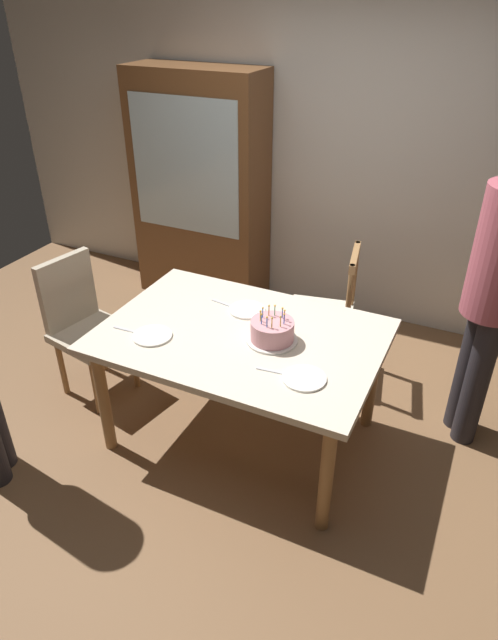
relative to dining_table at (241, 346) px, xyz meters
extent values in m
plane|color=brown|center=(0.00, 0.00, -0.67)|extent=(6.40, 6.40, 0.00)
cube|color=beige|center=(0.00, 1.85, 0.63)|extent=(6.40, 0.10, 2.60)
cube|color=beige|center=(0.00, 0.00, 0.07)|extent=(1.55, 1.07, 0.04)
cylinder|color=#9E7042|center=(-0.68, -0.43, -0.31)|extent=(0.07, 0.07, 0.71)
cylinder|color=#9E7042|center=(0.68, -0.43, -0.31)|extent=(0.07, 0.07, 0.71)
cylinder|color=#9E7042|center=(-0.68, 0.43, -0.31)|extent=(0.07, 0.07, 0.71)
cylinder|color=#9E7042|center=(0.68, 0.43, -0.31)|extent=(0.07, 0.07, 0.71)
cylinder|color=silver|center=(0.19, 0.01, 0.09)|extent=(0.28, 0.28, 0.01)
cylinder|color=#D18C93|center=(0.19, 0.01, 0.15)|extent=(0.24, 0.24, 0.11)
cylinder|color=#4C7FE5|center=(0.25, 0.01, 0.24)|extent=(0.01, 0.01, 0.05)
sphere|color=#FFC64C|center=(0.25, 0.01, 0.27)|extent=(0.01, 0.01, 0.01)
cylinder|color=#D872CC|center=(0.24, 0.04, 0.24)|extent=(0.01, 0.01, 0.05)
sphere|color=#FFC64C|center=(0.24, 0.04, 0.27)|extent=(0.01, 0.01, 0.01)
cylinder|color=#4C7FE5|center=(0.22, 0.06, 0.24)|extent=(0.01, 0.01, 0.05)
sphere|color=#FFC64C|center=(0.22, 0.06, 0.27)|extent=(0.01, 0.01, 0.01)
cylinder|color=#66CC72|center=(0.17, 0.07, 0.24)|extent=(0.01, 0.01, 0.05)
sphere|color=#FFC64C|center=(0.17, 0.07, 0.27)|extent=(0.01, 0.01, 0.01)
cylinder|color=#F2994C|center=(0.14, 0.05, 0.24)|extent=(0.01, 0.01, 0.05)
sphere|color=#FFC64C|center=(0.14, 0.05, 0.27)|extent=(0.01, 0.01, 0.01)
cylinder|color=#4C7FE5|center=(0.12, 0.02, 0.24)|extent=(0.01, 0.01, 0.05)
sphere|color=#FFC64C|center=(0.12, 0.02, 0.27)|extent=(0.01, 0.01, 0.01)
cylinder|color=yellow|center=(0.13, -0.02, 0.24)|extent=(0.01, 0.01, 0.05)
sphere|color=#FFC64C|center=(0.13, -0.02, 0.27)|extent=(0.01, 0.01, 0.01)
cylinder|color=#4C7FE5|center=(0.14, -0.04, 0.24)|extent=(0.01, 0.01, 0.05)
sphere|color=#FFC64C|center=(0.14, -0.04, 0.27)|extent=(0.01, 0.01, 0.01)
cylinder|color=#4C7FE5|center=(0.18, -0.06, 0.24)|extent=(0.01, 0.01, 0.05)
sphere|color=#FFC64C|center=(0.18, -0.06, 0.27)|extent=(0.01, 0.01, 0.01)
cylinder|color=yellow|center=(0.21, -0.06, 0.24)|extent=(0.01, 0.01, 0.05)
sphere|color=#FFC64C|center=(0.21, -0.06, 0.27)|extent=(0.01, 0.01, 0.01)
cylinder|color=yellow|center=(0.24, -0.02, 0.24)|extent=(0.01, 0.01, 0.05)
sphere|color=#FFC64C|center=(0.24, -0.02, 0.27)|extent=(0.01, 0.01, 0.01)
cylinder|color=white|center=(-0.43, -0.24, 0.09)|extent=(0.22, 0.22, 0.01)
cylinder|color=white|center=(-0.08, 0.24, 0.09)|extent=(0.22, 0.22, 0.01)
cylinder|color=white|center=(0.47, -0.24, 0.09)|extent=(0.22, 0.22, 0.01)
cube|color=silver|center=(-0.59, -0.25, 0.09)|extent=(0.18, 0.02, 0.01)
cube|color=silver|center=(-0.24, 0.25, 0.09)|extent=(0.18, 0.05, 0.01)
cube|color=silver|center=(0.31, -0.25, 0.09)|extent=(0.18, 0.03, 0.01)
cube|color=beige|center=(0.18, 0.85, -0.22)|extent=(0.51, 0.51, 0.05)
cylinder|color=#9E7042|center=(-0.02, 0.99, -0.46)|extent=(0.04, 0.04, 0.42)
cylinder|color=#9E7042|center=(0.05, 0.66, -0.46)|extent=(0.04, 0.04, 0.42)
cylinder|color=#9E7042|center=(0.32, 1.05, -0.46)|extent=(0.04, 0.04, 0.42)
cylinder|color=#9E7042|center=(0.38, 0.72, -0.46)|extent=(0.04, 0.04, 0.42)
cylinder|color=#9E7042|center=(0.34, 1.07, 0.03)|extent=(0.04, 0.04, 0.50)
cylinder|color=#9E7042|center=(0.41, 0.71, 0.03)|extent=(0.04, 0.04, 0.50)
cube|color=#9E7042|center=(0.38, 0.89, 0.25)|extent=(0.11, 0.40, 0.06)
cube|color=tan|center=(-1.08, -0.01, -0.22)|extent=(0.52, 0.52, 0.05)
cylinder|color=#9E7042|center=(-0.94, -0.21, -0.46)|extent=(0.04, 0.04, 0.42)
cylinder|color=#9E7042|center=(-0.88, 0.12, -0.46)|extent=(0.04, 0.04, 0.42)
cylinder|color=#9E7042|center=(-1.28, -0.15, -0.46)|extent=(0.04, 0.04, 0.42)
cylinder|color=#9E7042|center=(-1.21, 0.19, -0.46)|extent=(0.04, 0.04, 0.42)
cube|color=tan|center=(-1.27, 0.03, 0.03)|extent=(0.13, 0.40, 0.50)
cylinder|color=#262328|center=(1.19, 0.68, -0.24)|extent=(0.14, 0.14, 0.86)
cylinder|color=#262328|center=(1.25, 0.57, -0.24)|extent=(0.14, 0.14, 0.86)
cube|color=brown|center=(-1.14, 1.56, 0.28)|extent=(1.10, 0.44, 1.90)
cube|color=silver|center=(-1.14, 1.34, 0.53)|extent=(0.94, 0.01, 1.04)
camera|label=1|loc=(1.15, -2.31, 1.75)|focal=30.96mm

